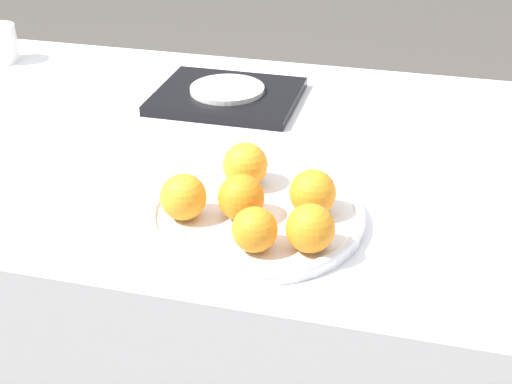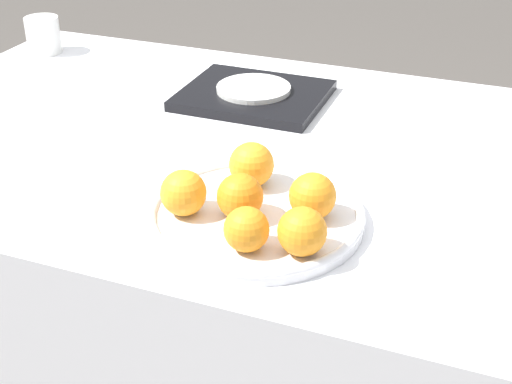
% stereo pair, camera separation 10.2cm
% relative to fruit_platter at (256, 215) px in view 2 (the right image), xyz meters
% --- Properties ---
extents(table, '(1.36, 0.89, 0.76)m').
position_rel_fruit_platter_xyz_m(table, '(-0.15, 0.24, -0.39)').
color(table, white).
rests_on(table, ground_plane).
extents(fruit_platter, '(0.32, 0.32, 0.02)m').
position_rel_fruit_platter_xyz_m(fruit_platter, '(0.00, 0.00, 0.00)').
color(fruit_platter, silver).
rests_on(fruit_platter, table).
extents(orange_0, '(0.06, 0.06, 0.06)m').
position_rel_fruit_platter_xyz_m(orange_0, '(0.02, -0.09, 0.03)').
color(orange_0, orange).
rests_on(orange_0, fruit_platter).
extents(orange_1, '(0.07, 0.07, 0.07)m').
position_rel_fruit_platter_xyz_m(orange_1, '(-0.04, 0.07, 0.04)').
color(orange_1, orange).
rests_on(orange_1, fruit_platter).
extents(orange_2, '(0.07, 0.07, 0.07)m').
position_rel_fruit_platter_xyz_m(orange_2, '(-0.02, -0.02, 0.04)').
color(orange_2, orange).
rests_on(orange_2, fruit_platter).
extents(orange_3, '(0.07, 0.07, 0.07)m').
position_rel_fruit_platter_xyz_m(orange_3, '(0.08, 0.02, 0.04)').
color(orange_3, orange).
rests_on(orange_3, fruit_platter).
extents(orange_4, '(0.07, 0.07, 0.07)m').
position_rel_fruit_platter_xyz_m(orange_4, '(0.09, -0.07, 0.04)').
color(orange_4, orange).
rests_on(orange_4, fruit_platter).
extents(orange_5, '(0.07, 0.07, 0.07)m').
position_rel_fruit_platter_xyz_m(orange_5, '(-0.10, -0.04, 0.04)').
color(orange_5, orange).
rests_on(orange_5, fruit_platter).
extents(serving_tray, '(0.28, 0.24, 0.02)m').
position_rel_fruit_platter_xyz_m(serving_tray, '(-0.17, 0.43, -0.00)').
color(serving_tray, black).
rests_on(serving_tray, table).
extents(side_plate, '(0.15, 0.15, 0.01)m').
position_rel_fruit_platter_xyz_m(side_plate, '(-0.17, 0.43, 0.01)').
color(side_plate, silver).
rests_on(side_plate, serving_tray).
extents(cup_0, '(0.08, 0.08, 0.08)m').
position_rel_fruit_platter_xyz_m(cup_0, '(-0.74, 0.53, 0.03)').
color(cup_0, white).
rests_on(cup_0, table).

